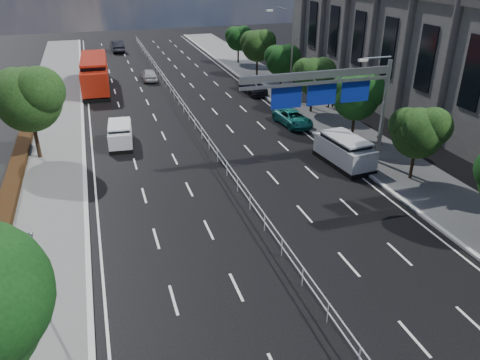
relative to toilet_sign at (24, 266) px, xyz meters
name	(u,v)px	position (x,y,z in m)	size (l,w,h in m)	color
ground	(294,275)	(10.95, 0.00, -2.94)	(160.00, 160.00, 0.00)	black
sidewalk_near	(24,329)	(-0.55, 0.00, -2.87)	(5.00, 140.00, 0.14)	slate
kerb_near	(90,315)	(1.95, 0.00, -2.87)	(0.25, 140.00, 0.15)	silver
kerb_far	(457,241)	(19.95, 0.00, -2.87)	(0.25, 140.00, 0.15)	silver
median_fence	(191,117)	(10.95, 22.50, -2.42)	(0.05, 85.00, 1.02)	silver
toilet_sign	(24,266)	(0.00, 0.00, 0.00)	(1.62, 0.18, 4.34)	gray
overhead_gantry	(333,89)	(17.69, 10.05, 2.66)	(10.24, 0.38, 7.45)	gray
streetlight_far	(289,48)	(21.46, 26.00, 2.27)	(2.78, 2.40, 9.00)	gray
civic_hall	(436,36)	(34.67, 22.00, 3.33)	(14.40, 36.00, 14.35)	slate
near_tree_back	(29,96)	(-0.99, 17.97, 1.67)	(4.84, 4.51, 6.69)	black
far_tree_c	(419,130)	(22.20, 6.98, 0.48)	(3.52, 3.28, 4.94)	black
far_tree_d	(357,95)	(22.20, 14.48, 0.74)	(3.85, 3.59, 5.34)	black
far_tree_e	(314,74)	(22.20, 21.98, 0.61)	(3.63, 3.38, 5.13)	black
far_tree_f	(282,59)	(22.20, 29.48, 0.55)	(3.52, 3.28, 5.02)	black
far_tree_g	(258,44)	(22.20, 36.98, 0.81)	(3.96, 3.69, 5.45)	black
far_tree_h	(239,37)	(22.20, 44.48, 0.48)	(3.41, 3.18, 4.91)	black
white_minivan	(120,134)	(4.75, 19.01, -2.09)	(2.07, 4.13, 1.74)	black
red_bus	(95,72)	(3.60, 36.78, -1.17)	(3.17, 11.51, 3.41)	black
near_car_silver	(149,75)	(9.55, 38.80, -2.27)	(1.60, 3.98, 1.35)	#B9BCC1
near_car_dark	(117,46)	(7.38, 58.01, -2.14)	(1.70, 4.87, 1.60)	black
silver_minivan	(344,151)	(19.25, 10.56, -1.95)	(2.53, 5.04, 2.02)	black
parked_car_teal	(293,118)	(19.17, 19.29, -2.33)	(2.05, 4.45, 1.24)	#16655F
parked_car_dark	(253,87)	(19.25, 30.00, -2.27)	(1.90, 4.66, 1.35)	black
pedestrian_a	(379,139)	(22.87, 11.89, -1.99)	(0.59, 0.39, 1.62)	gray
pedestrian_b	(329,97)	(24.35, 22.70, -1.89)	(0.89, 0.70, 1.84)	gray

